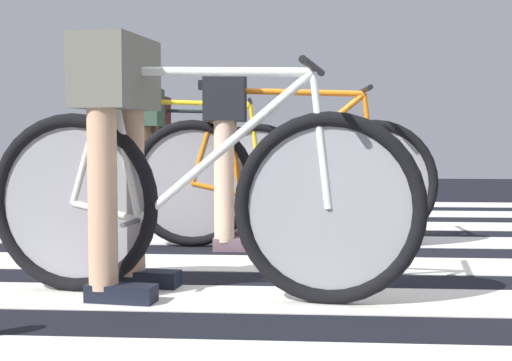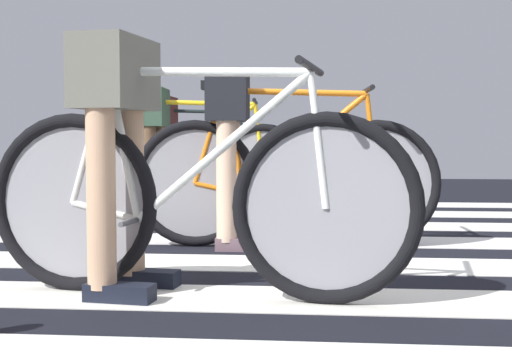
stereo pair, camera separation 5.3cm
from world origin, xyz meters
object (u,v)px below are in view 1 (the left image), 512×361
object	(u,v)px
cyclist_1_of_4	(118,129)
bicycle_3_of_4	(189,168)
bicycle_4_of_4	(188,160)
cyclist_4_of_4	(157,133)
cyclist_2_of_4	(227,133)
cyclist_3_of_4	(147,135)
bicycle_1_of_4	(195,199)
bicycle_2_of_4	(282,179)

from	to	relation	value
cyclist_1_of_4	bicycle_3_of_4	bearing A→B (deg)	101.17
bicycle_4_of_4	cyclist_4_of_4	bearing A→B (deg)	-180.00
cyclist_2_of_4	bicycle_4_of_4	distance (m)	3.13
cyclist_3_of_4	bicycle_4_of_4	distance (m)	1.83
bicycle_3_of_4	cyclist_3_of_4	world-z (taller)	cyclist_3_of_4
cyclist_1_of_4	bicycle_3_of_4	xyz separation A→B (m)	(-0.14, 2.46, -0.27)
cyclist_3_of_4	bicycle_4_of_4	size ratio (longest dim) A/B	0.56
bicycle_1_of_4	bicycle_3_of_4	distance (m)	2.54
cyclist_1_of_4	cyclist_4_of_4	size ratio (longest dim) A/B	1.00
bicycle_3_of_4	bicycle_4_of_4	world-z (taller)	same
bicycle_2_of_4	bicycle_4_of_4	xyz separation A→B (m)	(-1.05, 3.02, 0.00)
cyclist_1_of_4	bicycle_2_of_4	size ratio (longest dim) A/B	0.58
bicycle_2_of_4	cyclist_2_of_4	xyz separation A→B (m)	(-0.31, -0.01, 0.25)
cyclist_4_of_4	cyclist_1_of_4	bearing A→B (deg)	-80.39
bicycle_4_of_4	cyclist_2_of_4	bearing A→B (deg)	-76.88
bicycle_1_of_4	bicycle_4_of_4	xyz separation A→B (m)	(-0.76, 4.30, 0.00)
cyclist_1_of_4	cyclist_4_of_4	bearing A→B (deg)	108.14
bicycle_3_of_4	cyclist_3_of_4	xyz separation A→B (m)	(-0.31, -0.02, 0.25)
bicycle_3_of_4	bicycle_4_of_4	bearing A→B (deg)	96.23
bicycle_3_of_4	cyclist_4_of_4	distance (m)	1.92
bicycle_2_of_4	bicycle_3_of_4	distance (m)	1.43
bicycle_2_of_4	bicycle_4_of_4	distance (m)	3.20
cyclist_2_of_4	bicycle_3_of_4	size ratio (longest dim) A/B	0.57
cyclist_1_of_4	cyclist_4_of_4	distance (m)	4.32
bicycle_1_of_4	cyclist_2_of_4	world-z (taller)	cyclist_2_of_4
bicycle_4_of_4	bicycle_2_of_4	bearing A→B (deg)	-71.41
cyclist_1_of_4	bicycle_2_of_4	distance (m)	1.39
bicycle_2_of_4	bicycle_3_of_4	xyz separation A→B (m)	(-0.74, 1.23, 0.00)
cyclist_1_of_4	bicycle_2_of_4	xyz separation A→B (m)	(0.60, 1.23, -0.27)
cyclist_1_of_4	bicycle_4_of_4	world-z (taller)	cyclist_1_of_4
bicycle_3_of_4	cyclist_3_of_4	bearing A→B (deg)	-180.00
bicycle_1_of_4	cyclist_1_of_4	bearing A→B (deg)	180.00
bicycle_3_of_4	cyclist_3_of_4	distance (m)	0.40
bicycle_2_of_4	cyclist_2_of_4	size ratio (longest dim) A/B	1.76
cyclist_1_of_4	bicycle_4_of_4	xyz separation A→B (m)	(-0.45, 4.25, -0.27)
cyclist_1_of_4	bicycle_4_of_4	bearing A→B (deg)	104.03
bicycle_1_of_4	cyclist_1_of_4	size ratio (longest dim) A/B	1.71
bicycle_1_of_4	cyclist_3_of_4	world-z (taller)	cyclist_3_of_4
cyclist_2_of_4	bicycle_4_of_4	size ratio (longest dim) A/B	0.57
cyclist_2_of_4	cyclist_1_of_4	bearing A→B (deg)	-105.90
bicycle_3_of_4	cyclist_3_of_4	size ratio (longest dim) A/B	1.78
bicycle_2_of_4	bicycle_1_of_4	bearing A→B (deg)	-105.43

